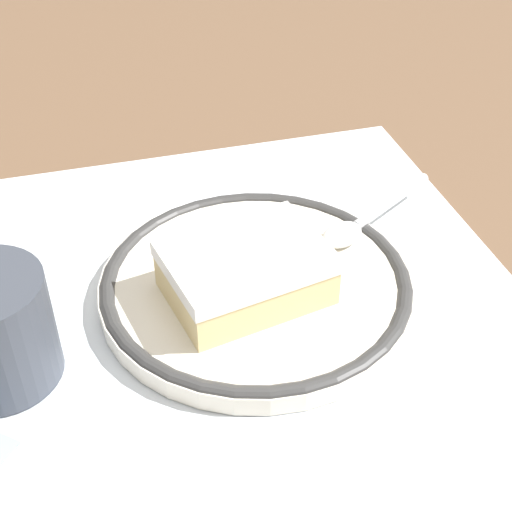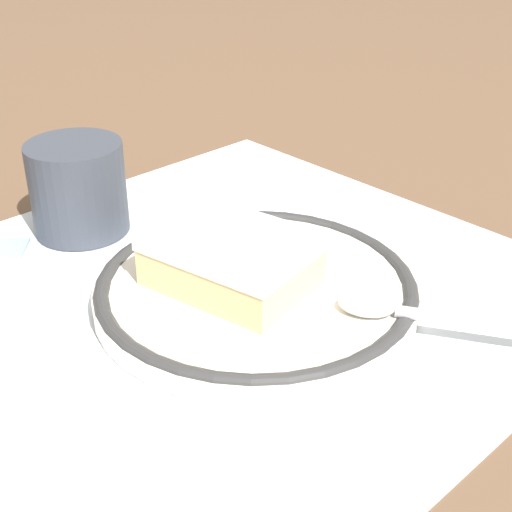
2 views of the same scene
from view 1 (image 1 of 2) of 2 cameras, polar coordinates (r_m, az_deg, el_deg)
name	(u,v)px [view 1 (image 1 of 2)]	position (r m, az deg, el deg)	size (l,w,h in m)	color
ground_plane	(229,314)	(0.49, -2.17, -4.53)	(2.40, 2.40, 0.00)	brown
placemat	(229,313)	(0.49, -2.17, -4.47)	(0.41, 0.43, 0.00)	silver
plate	(256,285)	(0.49, 0.00, -2.28)	(0.21, 0.21, 0.02)	silver
cake_slice	(246,273)	(0.47, -0.77, -1.37)	(0.11, 0.09, 0.04)	beige
spoon	(362,221)	(0.54, 8.29, 2.72)	(0.12, 0.08, 0.01)	silver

